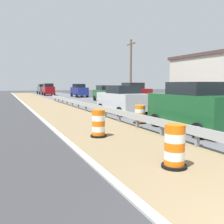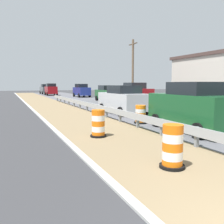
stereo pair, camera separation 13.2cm
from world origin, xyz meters
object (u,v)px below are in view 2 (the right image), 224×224
(car_trailing_far_lane, at_px, (191,107))
(car_distant_b, at_px, (46,89))
(traffic_barrel_close, at_px, (98,125))
(car_lead_far_lane, at_px, (123,99))
(car_distant_a, at_px, (108,93))
(utility_pole_mid, at_px, (133,70))
(car_mid_far_lane, at_px, (135,94))
(car_trailing_near_lane, at_px, (82,90))
(traffic_barrel_mid, at_px, (141,115))
(car_lead_near_lane, at_px, (51,89))
(traffic_barrel_nearest, at_px, (173,148))

(car_trailing_far_lane, height_order, car_distant_b, car_trailing_far_lane)
(traffic_barrel_close, bearing_deg, car_lead_far_lane, 56.77)
(car_distant_a, bearing_deg, car_trailing_far_lane, -9.66)
(car_trailing_far_lane, relative_size, utility_pole_mid, 0.66)
(car_lead_far_lane, relative_size, car_trailing_far_lane, 1.01)
(car_lead_far_lane, height_order, car_mid_far_lane, car_mid_far_lane)
(car_trailing_near_lane, distance_m, car_mid_far_lane, 17.37)
(traffic_barrel_mid, height_order, car_lead_far_lane, car_lead_far_lane)
(car_mid_far_lane, bearing_deg, car_lead_near_lane, -169.86)
(car_trailing_far_lane, bearing_deg, car_mid_far_lane, -15.78)
(traffic_barrel_nearest, bearing_deg, car_lead_near_lane, 84.48)
(traffic_barrel_close, relative_size, utility_pole_mid, 0.16)
(traffic_barrel_close, distance_m, car_mid_far_lane, 14.42)
(car_trailing_near_lane, distance_m, car_distant_b, 14.77)
(car_lead_near_lane, distance_m, car_distant_b, 6.40)
(car_lead_near_lane, xyz_separation_m, car_mid_far_lane, (3.79, -25.31, 0.03))
(traffic_barrel_nearest, relative_size, car_trailing_near_lane, 0.27)
(car_lead_near_lane, relative_size, car_trailing_far_lane, 0.88)
(car_lead_near_lane, distance_m, utility_pole_mid, 22.24)
(car_lead_far_lane, xyz_separation_m, utility_pole_mid, (5.69, 9.11, 2.68))
(traffic_barrel_mid, xyz_separation_m, car_trailing_far_lane, (1.00, -2.77, 0.66))
(car_mid_far_lane, bearing_deg, traffic_barrel_close, -33.14)
(car_trailing_near_lane, bearing_deg, traffic_barrel_nearest, -14.24)
(traffic_barrel_nearest, height_order, car_distant_b, car_distant_b)
(traffic_barrel_close, distance_m, car_trailing_near_lane, 30.27)
(car_trailing_near_lane, distance_m, car_trailing_far_lane, 29.91)
(car_lead_far_lane, distance_m, car_trailing_far_lane, 7.15)
(car_trailing_far_lane, distance_m, car_distant_a, 19.52)
(traffic_barrel_nearest, relative_size, traffic_barrel_close, 1.02)
(car_lead_far_lane, bearing_deg, car_mid_far_lane, -38.69)
(car_lead_near_lane, xyz_separation_m, car_distant_b, (-0.01, 6.40, -0.06))
(traffic_barrel_mid, bearing_deg, car_trailing_near_lane, 80.16)
(car_trailing_near_lane, relative_size, car_mid_far_lane, 0.99)
(car_lead_near_lane, bearing_deg, traffic_barrel_mid, 178.79)
(traffic_barrel_close, relative_size, car_trailing_near_lane, 0.26)
(car_mid_far_lane, xyz_separation_m, car_distant_a, (-0.07, 6.82, -0.14))
(car_trailing_near_lane, bearing_deg, car_distant_b, -167.74)
(car_distant_a, distance_m, car_distant_b, 25.16)
(car_lead_far_lane, height_order, car_distant_a, car_lead_far_lane)
(traffic_barrel_close, height_order, car_lead_near_lane, car_lead_near_lane)
(car_lead_far_lane, bearing_deg, traffic_barrel_nearest, 158.15)
(traffic_barrel_close, xyz_separation_m, car_lead_near_lane, (4.43, 37.15, 0.59))
(traffic_barrel_mid, bearing_deg, car_distant_b, 88.42)
(car_lead_near_lane, distance_m, car_lead_far_lane, 30.48)
(car_distant_a, bearing_deg, car_lead_far_lane, -15.77)
(car_lead_near_lane, bearing_deg, car_distant_b, 0.71)
(car_trailing_near_lane, relative_size, car_lead_far_lane, 0.90)
(traffic_barrel_nearest, relative_size, car_lead_far_lane, 0.24)
(traffic_barrel_close, distance_m, utility_pole_mid, 18.99)
(traffic_barrel_nearest, distance_m, traffic_barrel_mid, 7.10)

